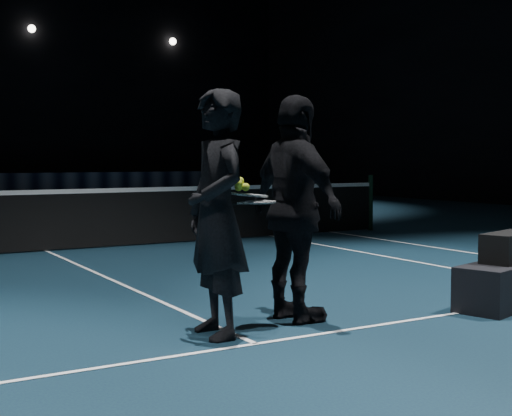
{
  "coord_description": "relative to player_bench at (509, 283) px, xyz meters",
  "views": [
    {
      "loc": [
        -2.73,
        -11.06,
        1.43
      ],
      "look_at": [
        0.26,
        -5.95,
        1.02
      ],
      "focal_mm": 50.0,
      "sensor_mm": 36.0,
      "label": 1
    }
  ],
  "objects": [
    {
      "name": "floor",
      "position": [
        -2.88,
        6.37,
        -0.21
      ],
      "size": [
        36.0,
        36.0,
        0.0
      ],
      "primitive_type": "plane",
      "color": "black",
      "rests_on": "ground"
    },
    {
      "name": "court_lines",
      "position": [
        -2.88,
        6.37,
        -0.21
      ],
      "size": [
        10.98,
        23.78,
        0.01
      ],
      "primitive_type": null,
      "color": "white",
      "rests_on": "floor"
    },
    {
      "name": "net_post_right",
      "position": [
        3.52,
        6.37,
        0.34
      ],
      "size": [
        0.1,
        0.1,
        1.1
      ],
      "primitive_type": "cylinder",
      "color": "black",
      "rests_on": "floor"
    },
    {
      "name": "net_mesh",
      "position": [
        -2.88,
        6.37,
        0.24
      ],
      "size": [
        12.8,
        0.02,
        0.86
      ],
      "primitive_type": "cube",
      "color": "black",
      "rests_on": "floor"
    },
    {
      "name": "net_tape",
      "position": [
        -2.88,
        6.37,
        0.7
      ],
      "size": [
        12.8,
        0.03,
        0.07
      ],
      "primitive_type": "cube",
      "color": "white",
      "rests_on": "net_mesh"
    },
    {
      "name": "player_bench",
      "position": [
        0.0,
        0.0,
        0.0
      ],
      "size": [
        1.5,
        0.85,
        0.43
      ],
      "primitive_type": "cube",
      "rotation": [
        0.0,
        0.0,
        0.28
      ],
      "color": "black",
      "rests_on": "floor"
    },
    {
      "name": "racket_bag",
      "position": [
        0.0,
        0.0,
        0.36
      ],
      "size": [
        0.77,
        0.49,
        0.28
      ],
      "primitive_type": "cube",
      "rotation": [
        0.0,
        0.0,
        0.28
      ],
      "color": "black",
      "rests_on": "player_bench"
    },
    {
      "name": "player_a",
      "position": [
        -3.01,
        0.36,
        0.78
      ],
      "size": [
        0.51,
        0.74,
        1.98
      ],
      "primitive_type": "imported",
      "rotation": [
        0.0,
        0.0,
        -1.62
      ],
      "color": "black",
      "rests_on": "floor"
    },
    {
      "name": "player_b",
      "position": [
        -2.17,
        0.49,
        0.78
      ],
      "size": [
        0.55,
        1.19,
        1.98
      ],
      "primitive_type": "imported",
      "rotation": [
        0.0,
        0.0,
        1.63
      ],
      "color": "black",
      "rests_on": "floor"
    },
    {
      "name": "racket_lower",
      "position": [
        -2.57,
        0.43,
        0.85
      ],
      "size": [
        0.71,
        0.32,
        0.03
      ],
      "primitive_type": null,
      "rotation": [
        0.0,
        0.0,
        0.15
      ],
      "color": "black",
      "rests_on": "player_a"
    },
    {
      "name": "racket_upper",
      "position": [
        -2.62,
        0.46,
        0.91
      ],
      "size": [
        0.71,
        0.36,
        0.1
      ],
      "primitive_type": null,
      "rotation": [
        0.0,
        0.1,
        0.22
      ],
      "color": "black",
      "rests_on": "player_b"
    },
    {
      "name": "tennis_balls",
      "position": [
        -2.76,
        0.4,
        1.0
      ],
      "size": [
        0.12,
        0.1,
        0.12
      ],
      "primitive_type": null,
      "color": "yellow",
      "rests_on": "racket_upper"
    }
  ]
}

